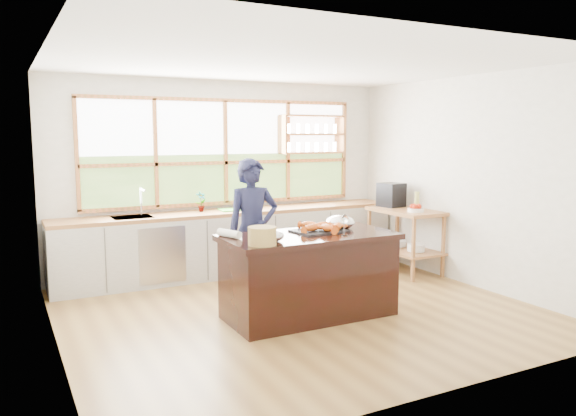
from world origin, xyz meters
TOP-DOWN VIEW (x-y plane):
  - ground_plane at (0.00, 0.00)m, footprint 5.00×5.00m
  - room_shell at (0.02, 0.51)m, footprint 5.02×4.52m
  - back_counter at (-0.02, 1.94)m, footprint 4.90×0.63m
  - right_shelf_unit at (2.19, 0.89)m, footprint 0.62×1.10m
  - island at (0.00, -0.20)m, footprint 1.85×0.90m
  - cook at (-0.31, 0.59)m, footprint 0.65×0.45m
  - potted_plant at (-0.45, 2.00)m, footprint 0.17×0.14m
  - cutting_board at (0.01, 1.94)m, footprint 0.42×0.33m
  - espresso_machine at (2.19, 1.23)m, footprint 0.35×0.37m
  - wine_bottle at (2.24, 0.72)m, footprint 0.08×0.08m
  - fruit_bowl at (2.14, 0.62)m, footprint 0.22×0.22m
  - slate_board at (0.17, -0.11)m, footprint 0.59×0.46m
  - lobster_pile at (0.19, -0.14)m, footprint 0.52×0.48m
  - mixing_bowl_left at (-0.54, -0.37)m, footprint 0.27×0.27m
  - mixing_bowl_right at (0.49, -0.04)m, footprint 0.33×0.33m
  - wine_glass at (0.30, -0.42)m, footprint 0.08×0.08m
  - wicker_basket at (-0.69, -0.50)m, footprint 0.27×0.27m
  - parchment_roll at (-0.83, 0.02)m, footprint 0.18×0.31m

SIDE VIEW (x-z plane):
  - ground_plane at x=0.00m, z-range 0.00..0.00m
  - island at x=0.00m, z-range 0.00..0.90m
  - back_counter at x=-0.02m, z-range 0.00..0.90m
  - right_shelf_unit at x=2.19m, z-range 0.15..1.05m
  - cook at x=-0.31m, z-range 0.00..1.68m
  - cutting_board at x=0.01m, z-range 0.90..0.91m
  - slate_board at x=0.17m, z-range 0.90..0.92m
  - parchment_roll at x=-0.83m, z-range 0.90..0.98m
  - fruit_bowl at x=2.14m, z-range 0.89..1.00m
  - mixing_bowl_left at x=-0.54m, z-range 0.89..1.02m
  - lobster_pile at x=0.19m, z-range 0.92..1.00m
  - mixing_bowl_right at x=0.49m, z-range 0.89..1.05m
  - wicker_basket at x=-0.69m, z-range 0.90..1.08m
  - wine_bottle at x=2.24m, z-range 0.90..1.16m
  - potted_plant at x=-0.45m, z-range 0.90..1.18m
  - wine_glass at x=0.30m, z-range 0.95..1.17m
  - espresso_machine at x=2.19m, z-range 0.90..1.25m
  - room_shell at x=0.02m, z-range 0.40..3.11m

